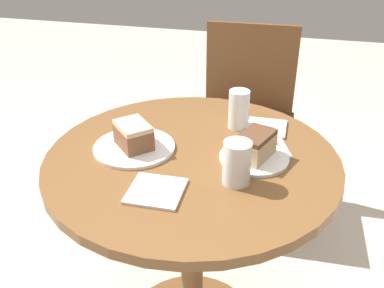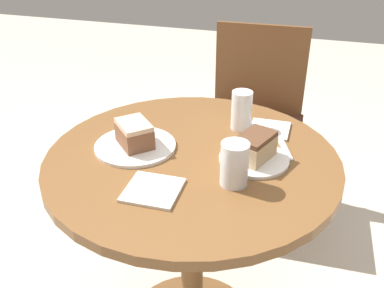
{
  "view_description": "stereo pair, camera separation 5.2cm",
  "coord_description": "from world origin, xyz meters",
  "px_view_note": "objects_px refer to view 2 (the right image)",
  "views": [
    {
      "loc": [
        0.27,
        -1.09,
        1.42
      ],
      "look_at": [
        0.0,
        0.0,
        0.79
      ],
      "focal_mm": 42.0,
      "sensor_mm": 36.0,
      "label": 1
    },
    {
      "loc": [
        0.32,
        -1.07,
        1.42
      ],
      "look_at": [
        0.0,
        0.0,
        0.79
      ],
      "focal_mm": 42.0,
      "sensor_mm": 36.0,
      "label": 2
    }
  ],
  "objects_px": {
    "plate_near": "(254,159)",
    "glass_water": "(234,166)",
    "glass_lemonade": "(241,112)",
    "chair": "(253,119)",
    "cake_slice_near": "(255,147)",
    "plate_far": "(136,145)",
    "cake_slice_far": "(135,133)"
  },
  "relations": [
    {
      "from": "plate_far",
      "to": "cake_slice_near",
      "type": "height_order",
      "value": "cake_slice_near"
    },
    {
      "from": "plate_near",
      "to": "cake_slice_far",
      "type": "relative_size",
      "value": 1.42
    },
    {
      "from": "chair",
      "to": "plate_far",
      "type": "xyz_separation_m",
      "value": [
        -0.23,
        -0.85,
        0.29
      ]
    },
    {
      "from": "plate_far",
      "to": "cake_slice_near",
      "type": "relative_size",
      "value": 1.74
    },
    {
      "from": "plate_far",
      "to": "cake_slice_near",
      "type": "bearing_deg",
      "value": 3.21
    },
    {
      "from": "plate_far",
      "to": "plate_near",
      "type": "bearing_deg",
      "value": 3.21
    },
    {
      "from": "cake_slice_far",
      "to": "glass_water",
      "type": "distance_m",
      "value": 0.34
    },
    {
      "from": "chair",
      "to": "cake_slice_near",
      "type": "xyz_separation_m",
      "value": [
        0.12,
        -0.83,
        0.33
      ]
    },
    {
      "from": "chair",
      "to": "glass_lemonade",
      "type": "bearing_deg",
      "value": -87.37
    },
    {
      "from": "cake_slice_far",
      "to": "glass_water",
      "type": "height_order",
      "value": "glass_water"
    },
    {
      "from": "plate_far",
      "to": "glass_water",
      "type": "relative_size",
      "value": 2.04
    },
    {
      "from": "chair",
      "to": "plate_far",
      "type": "bearing_deg",
      "value": -106.77
    },
    {
      "from": "plate_far",
      "to": "cake_slice_far",
      "type": "bearing_deg",
      "value": 90.0
    },
    {
      "from": "plate_near",
      "to": "glass_water",
      "type": "bearing_deg",
      "value": -104.55
    },
    {
      "from": "plate_near",
      "to": "glass_water",
      "type": "xyz_separation_m",
      "value": [
        -0.03,
        -0.13,
        0.05
      ]
    },
    {
      "from": "plate_near",
      "to": "cake_slice_far",
      "type": "height_order",
      "value": "cake_slice_far"
    },
    {
      "from": "cake_slice_near",
      "to": "cake_slice_far",
      "type": "height_order",
      "value": "same"
    },
    {
      "from": "glass_lemonade",
      "to": "glass_water",
      "type": "xyz_separation_m",
      "value": [
        0.04,
        -0.32,
        -0.0
      ]
    },
    {
      "from": "chair",
      "to": "plate_near",
      "type": "xyz_separation_m",
      "value": [
        0.12,
        -0.83,
        0.29
      ]
    },
    {
      "from": "cake_slice_far",
      "to": "plate_far",
      "type": "bearing_deg",
      "value": -90.0
    },
    {
      "from": "glass_lemonade",
      "to": "chair",
      "type": "bearing_deg",
      "value": 94.24
    },
    {
      "from": "plate_near",
      "to": "cake_slice_far",
      "type": "distance_m",
      "value": 0.36
    },
    {
      "from": "plate_near",
      "to": "cake_slice_near",
      "type": "relative_size",
      "value": 1.43
    },
    {
      "from": "plate_near",
      "to": "cake_slice_near",
      "type": "xyz_separation_m",
      "value": [
        -0.0,
        -0.0,
        0.04
      ]
    },
    {
      "from": "glass_lemonade",
      "to": "glass_water",
      "type": "relative_size",
      "value": 1.06
    },
    {
      "from": "chair",
      "to": "glass_water",
      "type": "xyz_separation_m",
      "value": [
        0.09,
        -0.96,
        0.33
      ]
    },
    {
      "from": "cake_slice_near",
      "to": "chair",
      "type": "bearing_deg",
      "value": 98.43
    },
    {
      "from": "chair",
      "to": "glass_lemonade",
      "type": "relative_size",
      "value": 7.04
    },
    {
      "from": "plate_far",
      "to": "glass_lemonade",
      "type": "distance_m",
      "value": 0.35
    },
    {
      "from": "plate_near",
      "to": "plate_far",
      "type": "distance_m",
      "value": 0.36
    },
    {
      "from": "plate_far",
      "to": "chair",
      "type": "bearing_deg",
      "value": 74.84
    },
    {
      "from": "chair",
      "to": "plate_near",
      "type": "relative_size",
      "value": 4.46
    }
  ]
}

